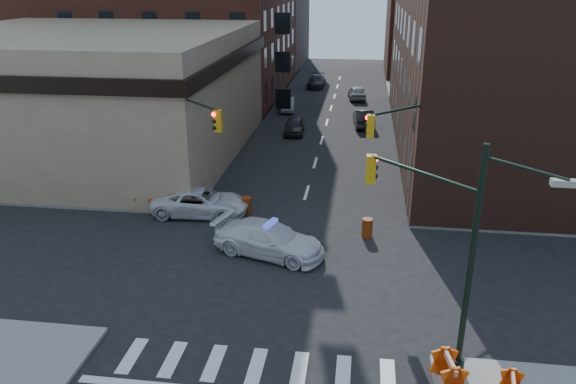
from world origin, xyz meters
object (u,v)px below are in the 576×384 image
(parked_car_enear, at_px, (364,118))
(pedestrian_a, at_px, (185,196))
(police_car, at_px, (269,239))
(barricade_nw_a, at_px, (162,203))
(barrel_bank, at_px, (247,205))
(parked_car_wfar, at_px, (287,104))
(pickup, at_px, (200,202))
(parked_car_wnear, at_px, (294,126))
(barrel_road, at_px, (367,228))
(pedestrian_b, at_px, (154,192))

(parked_car_enear, xyz_separation_m, pedestrian_a, (-9.83, -21.06, 0.24))
(police_car, height_order, barricade_nw_a, police_car)
(parked_car_enear, bearing_deg, barrel_bank, 67.07)
(parked_car_wfar, distance_m, barrel_bank, 25.83)
(pickup, distance_m, parked_car_wfar, 26.44)
(parked_car_wnear, bearing_deg, barricade_nw_a, -109.07)
(parked_car_wnear, bearing_deg, barrel_road, -74.97)
(parked_car_wnear, xyz_separation_m, pedestrian_b, (-5.98, -17.38, 0.30))
(police_car, relative_size, pedestrian_a, 3.26)
(barricade_nw_a, bearing_deg, pedestrian_b, 146.87)
(pedestrian_a, xyz_separation_m, pedestrian_b, (-1.98, 0.37, -0.01))
(parked_car_wfar, bearing_deg, pedestrian_b, -106.79)
(pickup, xyz_separation_m, pedestrian_b, (-2.91, 0.57, 0.23))
(parked_car_enear, bearing_deg, barrel_road, 85.29)
(parked_car_wnear, bearing_deg, parked_car_enear, 26.98)
(barrel_bank, distance_m, barricade_nw_a, 4.80)
(barrel_road, height_order, barricade_nw_a, barricade_nw_a)
(pickup, relative_size, barricade_nw_a, 4.31)
(pedestrian_a, height_order, barricade_nw_a, pedestrian_a)
(police_car, bearing_deg, pedestrian_a, 68.45)
(barrel_bank, bearing_deg, barrel_road, -18.02)
(pickup, bearing_deg, parked_car_enear, -24.66)
(parked_car_enear, bearing_deg, pedestrian_b, 54.52)
(barrel_bank, bearing_deg, parked_car_wnear, 88.17)
(barricade_nw_a, bearing_deg, parked_car_enear, 73.74)
(pedestrian_b, bearing_deg, barrel_bank, -8.86)
(parked_car_wnear, height_order, barrel_road, parked_car_wnear)
(barrel_road, distance_m, barricade_nw_a, 11.65)
(police_car, bearing_deg, barricade_nw_a, 75.97)
(barrel_road, bearing_deg, parked_car_wnear, 107.72)
(police_car, xyz_separation_m, barricade_nw_a, (-6.85, 4.14, -0.18))
(pedestrian_b, xyz_separation_m, barricade_nw_a, (0.68, -0.67, -0.36))
(barricade_nw_a, bearing_deg, pedestrian_a, 24.23)
(parked_car_enear, bearing_deg, police_car, 74.71)
(pickup, relative_size, parked_car_wnear, 1.35)
(police_car, bearing_deg, barrel_bank, 40.62)
(police_car, relative_size, barrel_road, 5.53)
(pickup, relative_size, barrel_road, 5.41)
(police_car, relative_size, barricade_nw_a, 4.41)
(parked_car_wnear, bearing_deg, barrel_bank, -94.52)
(police_car, relative_size, parked_car_enear, 1.20)
(pedestrian_a, bearing_deg, parked_car_wnear, 86.27)
(barricade_nw_a, bearing_deg, pickup, 13.83)
(pedestrian_a, relative_size, barricade_nw_a, 1.35)
(police_car, bearing_deg, pedestrian_b, 74.57)
(pedestrian_b, relative_size, barricade_nw_a, 1.33)
(parked_car_enear, xyz_separation_m, pedestrian_b, (-11.81, -20.70, 0.22))
(pedestrian_b, relative_size, barrel_bank, 1.76)
(barrel_bank, bearing_deg, pedestrian_a, -173.42)
(police_car, distance_m, parked_car_wnear, 22.24)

